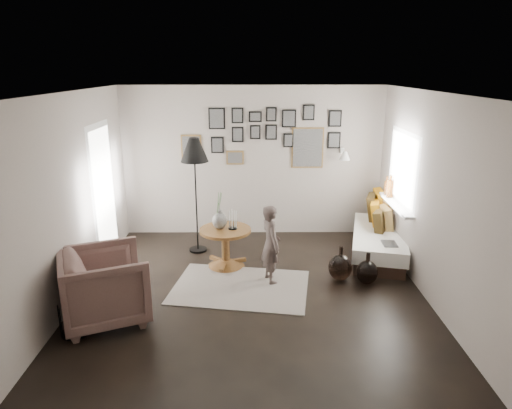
{
  "coord_description": "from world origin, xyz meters",
  "views": [
    {
      "loc": [
        0.01,
        -5.4,
        2.88
      ],
      "look_at": [
        0.05,
        0.5,
        1.1
      ],
      "focal_mm": 32.0,
      "sensor_mm": 36.0,
      "label": 1
    }
  ],
  "objects_px": {
    "demijohn_small": "(367,272)",
    "armchair": "(105,286)",
    "vase": "(220,218)",
    "demijohn_large": "(340,267)",
    "pedestal_table": "(226,249)",
    "daybed": "(377,236)",
    "floor_lamp": "(194,154)",
    "child": "(271,244)",
    "magazine_basket": "(74,319)"
  },
  "relations": [
    {
      "from": "magazine_basket",
      "to": "daybed",
      "type": "bearing_deg",
      "value": 29.83
    },
    {
      "from": "vase",
      "to": "demijohn_small",
      "type": "relative_size",
      "value": 1.2
    },
    {
      "from": "demijohn_small",
      "to": "demijohn_large",
      "type": "bearing_deg",
      "value": 161.08
    },
    {
      "from": "magazine_basket",
      "to": "demijohn_large",
      "type": "height_order",
      "value": "demijohn_large"
    },
    {
      "from": "daybed",
      "to": "child",
      "type": "bearing_deg",
      "value": -136.9
    },
    {
      "from": "pedestal_table",
      "to": "magazine_basket",
      "type": "relative_size",
      "value": 1.97
    },
    {
      "from": "pedestal_table",
      "to": "armchair",
      "type": "xyz_separation_m",
      "value": [
        -1.32,
        -1.49,
        0.16
      ]
    },
    {
      "from": "daybed",
      "to": "magazine_basket",
      "type": "distance_m",
      "value": 4.61
    },
    {
      "from": "armchair",
      "to": "floor_lamp",
      "type": "bearing_deg",
      "value": -44.46
    },
    {
      "from": "floor_lamp",
      "to": "child",
      "type": "xyz_separation_m",
      "value": [
        1.14,
        -1.12,
        -1.04
      ]
    },
    {
      "from": "demijohn_small",
      "to": "armchair",
      "type": "bearing_deg",
      "value": -164.61
    },
    {
      "from": "armchair",
      "to": "floor_lamp",
      "type": "height_order",
      "value": "floor_lamp"
    },
    {
      "from": "child",
      "to": "armchair",
      "type": "bearing_deg",
      "value": 98.2
    },
    {
      "from": "daybed",
      "to": "armchair",
      "type": "height_order",
      "value": "daybed"
    },
    {
      "from": "demijohn_large",
      "to": "floor_lamp",
      "type": "bearing_deg",
      "value": 152.84
    },
    {
      "from": "vase",
      "to": "armchair",
      "type": "bearing_deg",
      "value": -129.33
    },
    {
      "from": "floor_lamp",
      "to": "magazine_basket",
      "type": "height_order",
      "value": "floor_lamp"
    },
    {
      "from": "floor_lamp",
      "to": "magazine_basket",
      "type": "bearing_deg",
      "value": -114.53
    },
    {
      "from": "vase",
      "to": "magazine_basket",
      "type": "relative_size",
      "value": 1.41
    },
    {
      "from": "vase",
      "to": "magazine_basket",
      "type": "xyz_separation_m",
      "value": [
        -1.52,
        -1.82,
        -0.58
      ]
    },
    {
      "from": "pedestal_table",
      "to": "armchair",
      "type": "distance_m",
      "value": 2.0
    },
    {
      "from": "floor_lamp",
      "to": "daybed",
      "type": "bearing_deg",
      "value": -2.52
    },
    {
      "from": "pedestal_table",
      "to": "magazine_basket",
      "type": "distance_m",
      "value": 2.4
    },
    {
      "from": "pedestal_table",
      "to": "child",
      "type": "relative_size",
      "value": 0.69
    },
    {
      "from": "daybed",
      "to": "armchair",
      "type": "xyz_separation_m",
      "value": [
        -3.72,
        -1.99,
        0.15
      ]
    },
    {
      "from": "armchair",
      "to": "daybed",
      "type": "bearing_deg",
      "value": -84.98
    },
    {
      "from": "floor_lamp",
      "to": "child",
      "type": "distance_m",
      "value": 1.91
    },
    {
      "from": "vase",
      "to": "demijohn_small",
      "type": "height_order",
      "value": "vase"
    },
    {
      "from": "vase",
      "to": "child",
      "type": "height_order",
      "value": "vase"
    },
    {
      "from": "vase",
      "to": "demijohn_large",
      "type": "bearing_deg",
      "value": -15.81
    },
    {
      "from": "floor_lamp",
      "to": "demijohn_large",
      "type": "xyz_separation_m",
      "value": [
        2.12,
        -1.09,
        -1.4
      ]
    },
    {
      "from": "armchair",
      "to": "demijohn_small",
      "type": "height_order",
      "value": "armchair"
    },
    {
      "from": "magazine_basket",
      "to": "demijohn_small",
      "type": "relative_size",
      "value": 0.85
    },
    {
      "from": "child",
      "to": "daybed",
      "type": "bearing_deg",
      "value": -79.04
    },
    {
      "from": "demijohn_large",
      "to": "child",
      "type": "relative_size",
      "value": 0.45
    },
    {
      "from": "vase",
      "to": "demijohn_small",
      "type": "bearing_deg",
      "value": -16.34
    },
    {
      "from": "floor_lamp",
      "to": "demijohn_small",
      "type": "bearing_deg",
      "value": -26.06
    },
    {
      "from": "daybed",
      "to": "floor_lamp",
      "type": "bearing_deg",
      "value": -169.0
    },
    {
      "from": "armchair",
      "to": "floor_lamp",
      "type": "relative_size",
      "value": 0.51
    },
    {
      "from": "pedestal_table",
      "to": "demijohn_large",
      "type": "relative_size",
      "value": 1.53
    },
    {
      "from": "pedestal_table",
      "to": "child",
      "type": "xyz_separation_m",
      "value": [
        0.65,
        -0.5,
        0.28
      ]
    },
    {
      "from": "vase",
      "to": "magazine_basket",
      "type": "height_order",
      "value": "vase"
    },
    {
      "from": "floor_lamp",
      "to": "demijohn_small",
      "type": "distance_m",
      "value": 3.1
    },
    {
      "from": "floor_lamp",
      "to": "pedestal_table",
      "type": "bearing_deg",
      "value": -51.79
    },
    {
      "from": "pedestal_table",
      "to": "demijohn_small",
      "type": "xyz_separation_m",
      "value": [
        1.98,
        -0.58,
        -0.11
      ]
    },
    {
      "from": "vase",
      "to": "daybed",
      "type": "relative_size",
      "value": 0.28
    },
    {
      "from": "armchair",
      "to": "demijohn_small",
      "type": "distance_m",
      "value": 3.44
    },
    {
      "from": "daybed",
      "to": "floor_lamp",
      "type": "relative_size",
      "value": 1.04
    },
    {
      "from": "demijohn_small",
      "to": "pedestal_table",
      "type": "bearing_deg",
      "value": 163.57
    },
    {
      "from": "pedestal_table",
      "to": "vase",
      "type": "bearing_deg",
      "value": 165.96
    }
  ]
}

